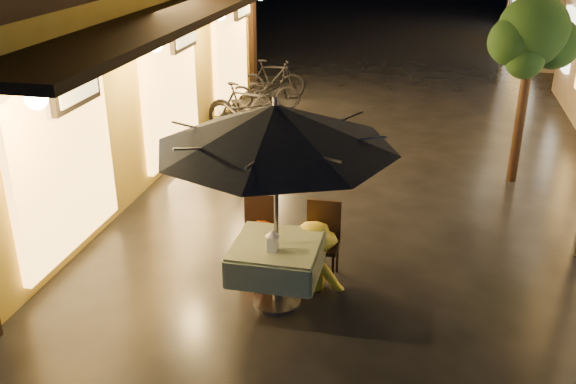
% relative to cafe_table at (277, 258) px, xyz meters
% --- Properties ---
extents(ground, '(90.00, 90.00, 0.00)m').
position_rel_cafe_table_xyz_m(ground, '(0.63, -0.03, -0.59)').
color(ground, black).
rests_on(ground, ground).
extents(street_tree, '(1.43, 1.20, 3.15)m').
position_rel_cafe_table_xyz_m(street_tree, '(3.05, 4.48, 1.83)').
color(street_tree, black).
rests_on(street_tree, ground).
extents(cafe_table, '(0.99, 0.99, 0.78)m').
position_rel_cafe_table_xyz_m(cafe_table, '(0.00, 0.00, 0.00)').
color(cafe_table, '#59595E').
rests_on(cafe_table, ground).
extents(patio_umbrella, '(2.62, 2.62, 2.46)m').
position_rel_cafe_table_xyz_m(patio_umbrella, '(-0.00, -0.00, 1.56)').
color(patio_umbrella, '#59595E').
rests_on(patio_umbrella, ground).
extents(cafe_chair_left, '(0.42, 0.42, 0.97)m').
position_rel_cafe_table_xyz_m(cafe_chair_left, '(-0.40, 0.74, -0.05)').
color(cafe_chair_left, black).
rests_on(cafe_chair_left, ground).
extents(cafe_chair_right, '(0.42, 0.42, 0.97)m').
position_rel_cafe_table_xyz_m(cafe_chair_right, '(0.40, 0.74, -0.05)').
color(cafe_chair_right, black).
rests_on(cafe_chair_right, ground).
extents(table_lantern, '(0.16, 0.16, 0.25)m').
position_rel_cafe_table_xyz_m(table_lantern, '(-0.00, -0.17, 0.33)').
color(table_lantern, white).
rests_on(table_lantern, cafe_table).
extents(person_orange, '(0.84, 0.73, 1.48)m').
position_rel_cafe_table_xyz_m(person_orange, '(-0.33, 0.55, 0.15)').
color(person_orange, '#EF5A09').
rests_on(person_orange, ground).
extents(person_yellow, '(1.06, 0.65, 1.59)m').
position_rel_cafe_table_xyz_m(person_yellow, '(0.33, 0.50, 0.21)').
color(person_yellow, yellow).
rests_on(person_yellow, ground).
extents(bicycle_0, '(1.60, 0.66, 0.82)m').
position_rel_cafe_table_xyz_m(bicycle_0, '(-1.92, 3.76, -0.18)').
color(bicycle_0, black).
rests_on(bicycle_0, ground).
extents(bicycle_1, '(1.66, 0.77, 0.96)m').
position_rel_cafe_table_xyz_m(bicycle_1, '(-1.60, 4.61, -0.11)').
color(bicycle_1, black).
rests_on(bicycle_1, ground).
extents(bicycle_2, '(1.99, 1.02, 0.99)m').
position_rel_cafe_table_xyz_m(bicycle_2, '(-1.91, 5.77, -0.09)').
color(bicycle_2, black).
rests_on(bicycle_2, ground).
extents(bicycle_3, '(1.86, 0.95, 1.07)m').
position_rel_cafe_table_xyz_m(bicycle_3, '(-2.01, 5.80, -0.05)').
color(bicycle_3, '#212128').
rests_on(bicycle_3, ground).
extents(bicycle_4, '(1.71, 0.88, 0.86)m').
position_rel_cafe_table_xyz_m(bicycle_4, '(-2.11, 7.72, -0.16)').
color(bicycle_4, black).
rests_on(bicycle_4, ground).
extents(bicycle_5, '(1.63, 0.68, 0.95)m').
position_rel_cafe_table_xyz_m(bicycle_5, '(-2.16, 8.67, -0.11)').
color(bicycle_5, black).
rests_on(bicycle_5, ground).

